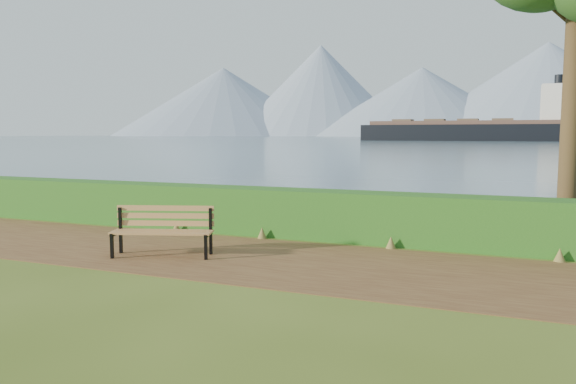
% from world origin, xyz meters
% --- Properties ---
extents(ground, '(140.00, 140.00, 0.00)m').
position_xyz_m(ground, '(0.00, 0.00, 0.00)').
color(ground, '#415618').
rests_on(ground, ground).
extents(path, '(40.00, 3.40, 0.01)m').
position_xyz_m(path, '(0.00, 0.30, 0.01)').
color(path, '#53301C').
rests_on(path, ground).
extents(hedge, '(32.00, 0.85, 1.00)m').
position_xyz_m(hedge, '(0.00, 2.60, 0.50)').
color(hedge, '#164D16').
rests_on(hedge, ground).
extents(water, '(700.00, 510.00, 0.00)m').
position_xyz_m(water, '(0.00, 260.00, 0.01)').
color(water, slate).
rests_on(water, ground).
extents(mountains, '(585.00, 190.00, 70.00)m').
position_xyz_m(mountains, '(-9.17, 406.05, 27.70)').
color(mountains, gray).
rests_on(mountains, ground).
extents(bench, '(1.85, 1.06, 0.89)m').
position_xyz_m(bench, '(-2.05, -0.09, 0.51)').
color(bench, black).
rests_on(bench, ground).
extents(cargo_ship, '(63.92, 10.18, 19.40)m').
position_xyz_m(cargo_ship, '(-5.02, 158.13, 2.89)').
color(cargo_ship, black).
rests_on(cargo_ship, ground).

